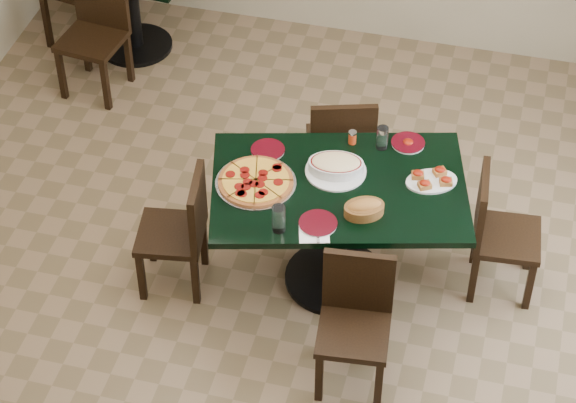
% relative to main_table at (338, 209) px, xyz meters
% --- Properties ---
extents(floor, '(5.50, 5.50, 0.00)m').
position_rel_main_table_xyz_m(floor, '(-0.34, -0.22, -0.57)').
color(floor, brown).
rests_on(floor, ground).
extents(main_table, '(1.56, 1.21, 0.75)m').
position_rel_main_table_xyz_m(main_table, '(0.00, 0.00, 0.00)').
color(main_table, black).
rests_on(main_table, floor).
extents(chair_far, '(0.49, 0.49, 0.84)m').
position_rel_main_table_xyz_m(chair_far, '(-0.12, 0.66, -0.10)').
color(chair_far, black).
rests_on(chair_far, floor).
extents(chair_near, '(0.41, 0.41, 0.80)m').
position_rel_main_table_xyz_m(chair_near, '(0.23, -0.62, -0.13)').
color(chair_near, black).
rests_on(chair_near, floor).
extents(chair_right, '(0.40, 0.40, 0.81)m').
position_rel_main_table_xyz_m(chair_right, '(0.86, 0.20, -0.12)').
color(chair_right, black).
rests_on(chair_right, floor).
extents(chair_left, '(0.42, 0.42, 0.80)m').
position_rel_main_table_xyz_m(chair_left, '(-0.84, -0.23, -0.13)').
color(chair_left, black).
rests_on(chair_left, floor).
extents(back_chair_near, '(0.45, 0.45, 0.87)m').
position_rel_main_table_xyz_m(back_chair_near, '(-2.01, 1.46, -0.09)').
color(back_chair_near, black).
rests_on(back_chair_near, floor).
extents(pepperoni_pizza, '(0.44, 0.44, 0.04)m').
position_rel_main_table_xyz_m(pepperoni_pizza, '(-0.44, -0.10, 0.20)').
color(pepperoni_pizza, silver).
rests_on(pepperoni_pizza, main_table).
extents(lasagna_casserole, '(0.34, 0.34, 0.09)m').
position_rel_main_table_xyz_m(lasagna_casserole, '(-0.04, 0.10, 0.23)').
color(lasagna_casserole, silver).
rests_on(lasagna_casserole, main_table).
extents(bread_basket, '(0.26, 0.23, 0.09)m').
position_rel_main_table_xyz_m(bread_basket, '(0.17, -0.19, 0.22)').
color(bread_basket, brown).
rests_on(bread_basket, main_table).
extents(bruschetta_platter, '(0.34, 0.30, 0.05)m').
position_rel_main_table_xyz_m(bruschetta_platter, '(0.48, 0.15, 0.21)').
color(bruschetta_platter, silver).
rests_on(bruschetta_platter, main_table).
extents(side_plate_near, '(0.20, 0.20, 0.02)m').
position_rel_main_table_xyz_m(side_plate_near, '(-0.04, -0.33, 0.19)').
color(side_plate_near, silver).
rests_on(side_plate_near, main_table).
extents(side_plate_far_r, '(0.19, 0.19, 0.03)m').
position_rel_main_table_xyz_m(side_plate_far_r, '(0.30, 0.43, 0.19)').
color(side_plate_far_r, silver).
rests_on(side_plate_far_r, main_table).
extents(side_plate_far_l, '(0.19, 0.19, 0.02)m').
position_rel_main_table_xyz_m(side_plate_far_l, '(-0.45, 0.18, 0.19)').
color(side_plate_far_l, silver).
rests_on(side_plate_far_l, main_table).
extents(napkin_setting, '(0.19, 0.19, 0.01)m').
position_rel_main_table_xyz_m(napkin_setting, '(-0.05, -0.39, 0.18)').
color(napkin_setting, white).
rests_on(napkin_setting, main_table).
extents(water_glass_a, '(0.07, 0.07, 0.14)m').
position_rel_main_table_xyz_m(water_glass_a, '(0.16, 0.37, 0.25)').
color(water_glass_a, white).
rests_on(water_glass_a, main_table).
extents(water_glass_b, '(0.07, 0.07, 0.16)m').
position_rel_main_table_xyz_m(water_glass_b, '(-0.23, -0.41, 0.26)').
color(water_glass_b, white).
rests_on(water_glass_b, main_table).
extents(pepper_shaker, '(0.05, 0.05, 0.08)m').
position_rel_main_table_xyz_m(pepper_shaker, '(-0.00, 0.37, 0.22)').
color(pepper_shaker, red).
rests_on(pepper_shaker, main_table).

